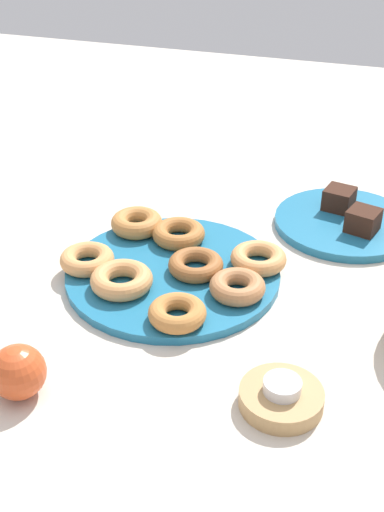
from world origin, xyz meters
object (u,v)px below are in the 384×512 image
object	(u,v)px
brownie_far	(363,220)
apple	(18,372)
donut_0	(196,265)
donut_4	(122,280)
cake_plate	(345,223)
donut_7	(179,233)
donut_6	(258,258)
donut_3	(237,287)
brownie_near	(339,199)
candle_holder	(281,398)
tealight	(282,386)
donut_plate	(173,273)
donut_1	(177,313)
donut_5	(137,223)
donut_2	(87,259)

from	to	relation	value
brownie_far	apple	size ratio (longest dim) A/B	0.72
donut_0	donut_4	world-z (taller)	donut_4
cake_plate	donut_7	bearing A→B (deg)	-58.15
donut_6	cake_plate	world-z (taller)	donut_6
brownie_far	donut_3	bearing A→B (deg)	-31.97
cake_plate	brownie_near	world-z (taller)	brownie_near
brownie_near	donut_6	bearing A→B (deg)	-22.19
candle_holder	tealight	bearing A→B (deg)	90.00
candle_holder	donut_4	bearing A→B (deg)	-118.91
brownie_far	candle_holder	bearing A→B (deg)	-6.43
brownie_far	donut_plate	bearing A→B (deg)	-51.02
donut_plate	apple	size ratio (longest dim) A/B	4.83
donut_6	brownie_far	size ratio (longest dim) A/B	1.78
donut_6	donut_1	bearing A→B (deg)	-23.23
donut_5	cake_plate	bearing A→B (deg)	114.11
donut_1	donut_6	world-z (taller)	same
donut_0	tealight	bearing A→B (deg)	38.74
donut_plate	brownie_far	size ratio (longest dim) A/B	6.75
donut_2	donut_7	distance (m)	0.15
donut_0	cake_plate	world-z (taller)	donut_0
candle_holder	donut_0	bearing A→B (deg)	-141.26
donut_3	apple	distance (m)	0.32
donut_3	donut_4	xyz separation A→B (m)	(0.04, -0.16, 0.00)
donut_4	brownie_far	distance (m)	0.41
donut_4	tealight	size ratio (longest dim) A/B	2.03
donut_1	donut_5	size ratio (longest dim) A/B	0.93
apple	brownie_near	bearing A→B (deg)	152.15
donut_1	tealight	xyz separation A→B (m)	(0.10, 0.16, 0.00)
donut_1	brownie_near	bearing A→B (deg)	157.36
donut_plate	cake_plate	size ratio (longest dim) A/B	1.35
donut_1	donut_4	xyz separation A→B (m)	(-0.05, -0.10, 0.00)
donut_1	cake_plate	xyz separation A→B (m)	(-0.35, 0.18, -0.02)
donut_1	cake_plate	bearing A→B (deg)	152.96
donut_0	donut_4	xyz separation A→B (m)	(0.07, -0.09, 0.00)
donut_3	donut_0	bearing A→B (deg)	-116.73
donut_1	brownie_far	world-z (taller)	brownie_far
donut_6	donut_2	bearing A→B (deg)	-71.23
donut_6	brownie_near	size ratio (longest dim) A/B	1.78
brownie_near	donut_7	bearing A→B (deg)	-50.44
donut_7	brownie_near	size ratio (longest dim) A/B	1.78
donut_5	brownie_far	world-z (taller)	brownie_far
donut_4	donut_7	size ratio (longest dim) A/B	1.06
candle_holder	donut_5	bearing A→B (deg)	-134.96
donut_plate	donut_2	xyz separation A→B (m)	(0.03, -0.12, 0.02)
donut_1	brownie_far	size ratio (longest dim) A/B	1.65
donut_0	donut_1	size ratio (longest dim) A/B	1.05
donut_plate	donut_0	xyz separation A→B (m)	(-0.01, 0.03, 0.02)
donut_2	donut_3	distance (m)	0.23
donut_5	candle_holder	size ratio (longest dim) A/B	0.86
donut_plate	donut_0	distance (m)	0.04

